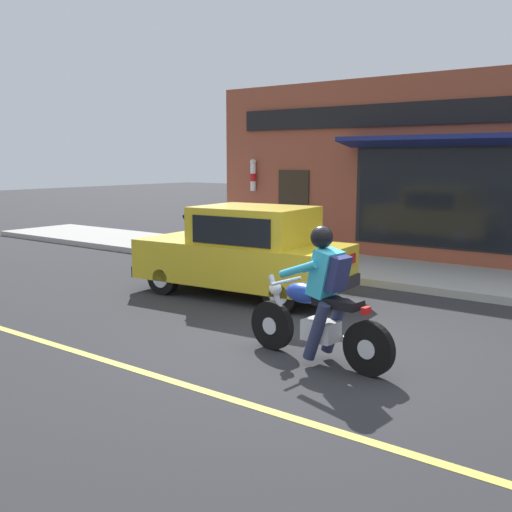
{
  "coord_description": "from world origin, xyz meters",
  "views": [
    {
      "loc": [
        -6.18,
        -3.67,
        2.37
      ],
      "look_at": [
        0.83,
        1.6,
        0.95
      ],
      "focal_mm": 42.0,
      "sensor_mm": 36.0,
      "label": 1
    }
  ],
  "objects_px": {
    "motorcycle_with_rider": "(319,306)",
    "fire_hydrant": "(312,239)",
    "car_hatchback": "(245,252)",
    "traffic_cone": "(211,238)"
  },
  "relations": [
    {
      "from": "car_hatchback",
      "to": "motorcycle_with_rider",
      "type": "bearing_deg",
      "value": -128.33
    },
    {
      "from": "motorcycle_with_rider",
      "to": "car_hatchback",
      "type": "xyz_separation_m",
      "value": [
        2.26,
        2.86,
        0.09
      ]
    },
    {
      "from": "traffic_cone",
      "to": "car_hatchback",
      "type": "bearing_deg",
      "value": -131.27
    },
    {
      "from": "car_hatchback",
      "to": "traffic_cone",
      "type": "height_order",
      "value": "car_hatchback"
    },
    {
      "from": "motorcycle_with_rider",
      "to": "traffic_cone",
      "type": "relative_size",
      "value": 3.37
    },
    {
      "from": "car_hatchback",
      "to": "traffic_cone",
      "type": "bearing_deg",
      "value": 48.73
    },
    {
      "from": "car_hatchback",
      "to": "fire_hydrant",
      "type": "distance_m",
      "value": 3.59
    },
    {
      "from": "motorcycle_with_rider",
      "to": "fire_hydrant",
      "type": "relative_size",
      "value": 2.3
    },
    {
      "from": "motorcycle_with_rider",
      "to": "car_hatchback",
      "type": "height_order",
      "value": "motorcycle_with_rider"
    },
    {
      "from": "car_hatchback",
      "to": "traffic_cone",
      "type": "distance_m",
      "value": 4.62
    }
  ]
}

